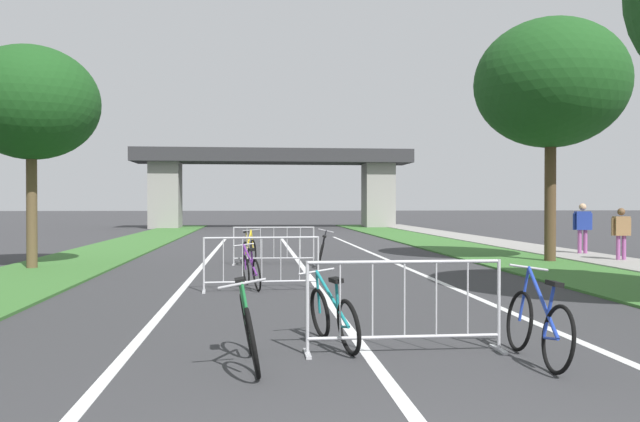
# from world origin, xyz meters

# --- Properties ---
(grass_verge_left) EXTENTS (2.95, 50.66, 0.05)m
(grass_verge_left) POSITION_xyz_m (-6.36, 20.72, 0.03)
(grass_verge_left) COLOR #386B2D
(grass_verge_left) RESTS_ON ground
(grass_verge_right) EXTENTS (2.95, 50.66, 0.05)m
(grass_verge_right) POSITION_xyz_m (6.36, 20.72, 0.03)
(grass_verge_right) COLOR #386B2D
(grass_verge_right) RESTS_ON ground
(sidewalk_path_right) EXTENTS (2.07, 50.66, 0.08)m
(sidewalk_path_right) POSITION_xyz_m (8.87, 20.72, 0.04)
(sidewalk_path_right) COLOR gray
(sidewalk_path_right) RESTS_ON ground
(lane_stripe_center) EXTENTS (0.14, 29.31, 0.01)m
(lane_stripe_center) POSITION_xyz_m (0.00, 14.65, 0.00)
(lane_stripe_center) COLOR silver
(lane_stripe_center) RESTS_ON ground
(lane_stripe_right_lane) EXTENTS (0.14, 29.31, 0.01)m
(lane_stripe_right_lane) POSITION_xyz_m (2.69, 14.65, 0.00)
(lane_stripe_right_lane) COLOR silver
(lane_stripe_right_lane) RESTS_ON ground
(lane_stripe_left_lane) EXTENTS (0.14, 29.31, 0.01)m
(lane_stripe_left_lane) POSITION_xyz_m (-2.69, 14.65, 0.00)
(lane_stripe_left_lane) COLOR silver
(lane_stripe_left_lane) RESTS_ON ground
(overpass_bridge) EXTENTS (19.12, 3.70, 5.44)m
(overpass_bridge) POSITION_xyz_m (0.00, 41.87, 3.88)
(overpass_bridge) COLOR #2D2D30
(overpass_bridge) RESTS_ON ground
(tree_left_oak_near) EXTENTS (3.41, 3.41, 5.71)m
(tree_left_oak_near) POSITION_xyz_m (-6.94, 14.13, 4.25)
(tree_left_oak_near) COLOR brown
(tree_left_oak_near) RESTS_ON ground
(tree_right_maple_mid) EXTENTS (4.32, 4.32, 6.96)m
(tree_right_maple_mid) POSITION_xyz_m (7.15, 14.70, 5.11)
(tree_right_maple_mid) COLOR #4C3823
(tree_right_maple_mid) RESTS_ON ground
(crowd_barrier_nearest) EXTENTS (2.27, 0.45, 1.05)m
(crowd_barrier_nearest) POSITION_xyz_m (0.43, 4.22, 0.52)
(crowd_barrier_nearest) COLOR #ADADB2
(crowd_barrier_nearest) RESTS_ON ground
(crowd_barrier_second) EXTENTS (2.29, 0.57, 1.05)m
(crowd_barrier_second) POSITION_xyz_m (-1.13, 9.52, 0.52)
(crowd_barrier_second) COLOR #ADADB2
(crowd_barrier_second) RESTS_ON ground
(crowd_barrier_third) EXTENTS (2.28, 0.52, 1.05)m
(crowd_barrier_third) POSITION_xyz_m (-0.75, 14.83, 0.52)
(crowd_barrier_third) COLOR #ADADB2
(crowd_barrier_third) RESTS_ON ground
(bicycle_green_0) EXTENTS (0.47, 1.70, 0.97)m
(bicycle_green_0) POSITION_xyz_m (-1.32, 3.80, 0.38)
(bicycle_green_0) COLOR black
(bicycle_green_0) RESTS_ON ground
(bicycle_teal_1) EXTENTS (0.64, 1.59, 0.89)m
(bicycle_teal_1) POSITION_xyz_m (-0.34, 4.61, 0.35)
(bicycle_teal_1) COLOR black
(bicycle_teal_1) RESTS_ON ground
(bicycle_blue_2) EXTENTS (0.45, 1.70, 1.01)m
(bicycle_blue_2) POSITION_xyz_m (1.75, 3.67, 0.39)
(bicycle_blue_2) COLOR black
(bicycle_blue_2) RESTS_ON ground
(bicycle_purple_3) EXTENTS (0.60, 1.70, 0.87)m
(bicycle_purple_3) POSITION_xyz_m (-1.34, 10.00, 0.36)
(bicycle_purple_3) COLOR black
(bicycle_purple_3) RESTS_ON ground
(bicycle_black_4) EXTENTS (0.61, 1.63, 1.00)m
(bicycle_black_4) POSITION_xyz_m (0.50, 14.21, 0.36)
(bicycle_black_4) COLOR black
(bicycle_black_4) RESTS_ON ground
(bicycle_yellow_5) EXTENTS (0.50, 1.64, 0.96)m
(bicycle_yellow_5) POSITION_xyz_m (-1.42, 15.24, 0.37)
(bicycle_yellow_5) COLOR black
(bicycle_yellow_5) RESTS_ON ground
(pedestrian_in_red_jacket) EXTENTS (0.61, 0.35, 1.70)m
(pedestrian_in_red_jacket) POSITION_xyz_m (9.28, 16.87, 1.03)
(pedestrian_in_red_jacket) COLOR #994C8C
(pedestrian_in_red_jacket) RESTS_ON ground
(pedestrian_with_backpack) EXTENTS (0.57, 0.29, 1.56)m
(pedestrian_with_backpack) POSITION_xyz_m (9.17, 14.49, 0.95)
(pedestrian_with_backpack) COLOR #994C8C
(pedestrian_with_backpack) RESTS_ON ground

